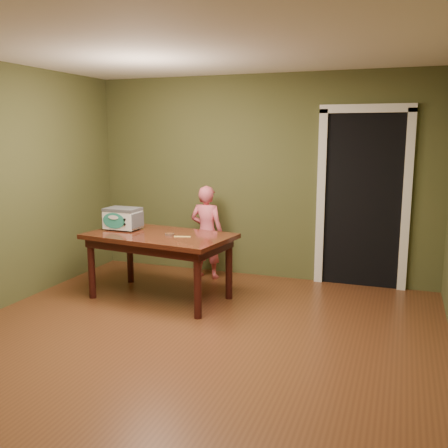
% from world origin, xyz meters
% --- Properties ---
extents(floor, '(5.00, 5.00, 0.00)m').
position_xyz_m(floor, '(0.00, 0.00, 0.00)').
color(floor, brown).
rests_on(floor, ground).
extents(room_shell, '(4.52, 5.02, 2.61)m').
position_xyz_m(room_shell, '(0.00, 0.00, 1.71)').
color(room_shell, '#4A4D29').
rests_on(room_shell, ground).
extents(doorway, '(1.10, 0.66, 2.25)m').
position_xyz_m(doorway, '(1.30, 2.78, 1.06)').
color(doorway, black).
rests_on(doorway, ground).
extents(dining_table, '(1.71, 1.11, 0.75)m').
position_xyz_m(dining_table, '(-0.79, 1.20, 0.65)').
color(dining_table, '#33130B').
rests_on(dining_table, floor).
extents(toy_oven, '(0.43, 0.30, 0.26)m').
position_xyz_m(toy_oven, '(-1.32, 1.29, 0.89)').
color(toy_oven, '#4C4F54').
rests_on(toy_oven, dining_table).
extents(baking_pan, '(0.10, 0.10, 0.02)m').
position_xyz_m(baking_pan, '(-0.65, 1.17, 0.76)').
color(baking_pan, silver).
rests_on(baking_pan, dining_table).
extents(spatula, '(0.18, 0.07, 0.01)m').
position_xyz_m(spatula, '(-0.48, 1.14, 0.75)').
color(spatula, '#FFDF6E').
rests_on(spatula, dining_table).
extents(child, '(0.45, 0.30, 1.21)m').
position_xyz_m(child, '(-0.61, 2.16, 0.60)').
color(child, '#E96072').
rests_on(child, floor).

